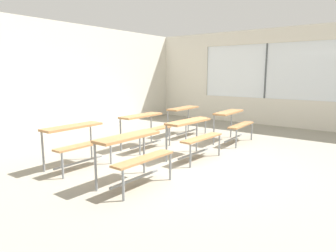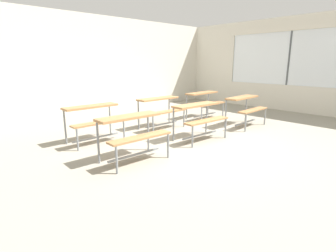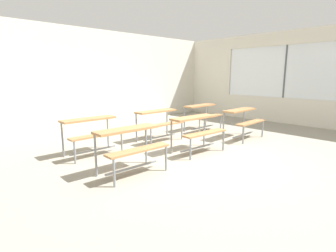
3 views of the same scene
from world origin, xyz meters
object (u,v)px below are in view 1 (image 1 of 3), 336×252
at_px(desk_bench_r0c0, 133,148).
at_px(desk_bench_r1c0, 77,136).
at_px(desk_bench_r1c2, 187,114).
at_px(desk_bench_r0c2, 233,119).
at_px(desk_bench_r0c1, 193,130).
at_px(desk_bench_r1c1, 145,123).

relative_size(desk_bench_r0c0, desk_bench_r1c0, 1.01).
xyz_separation_m(desk_bench_r0c0, desk_bench_r1c2, (3.48, 1.39, 0.00)).
bearing_deg(desk_bench_r1c2, desk_bench_r0c0, -159.94).
bearing_deg(desk_bench_r1c0, desk_bench_r0c2, -20.52).
bearing_deg(desk_bench_r1c0, desk_bench_r1c2, 0.55).
relative_size(desk_bench_r0c0, desk_bench_r0c1, 0.99).
bearing_deg(desk_bench_r0c0, desk_bench_r1c0, 90.30).
relative_size(desk_bench_r0c0, desk_bench_r1c2, 0.99).
distance_m(desk_bench_r0c2, desk_bench_r1c1, 2.13).
height_order(desk_bench_r0c0, desk_bench_r0c2, same).
bearing_deg(desk_bench_r0c1, desk_bench_r1c1, 90.32).
relative_size(desk_bench_r0c2, desk_bench_r1c2, 1.01).
relative_size(desk_bench_r0c0, desk_bench_r1c1, 1.01).
bearing_deg(desk_bench_r0c0, desk_bench_r0c2, 1.72).
height_order(desk_bench_r0c1, desk_bench_r1c0, same).
distance_m(desk_bench_r0c1, desk_bench_r1c1, 1.28).
height_order(desk_bench_r0c2, desk_bench_r1c2, same).
distance_m(desk_bench_r1c1, desk_bench_r1c2, 1.71).
bearing_deg(desk_bench_r1c1, desk_bench_r1c0, 179.03).
xyz_separation_m(desk_bench_r0c0, desk_bench_r0c2, (3.47, 0.06, 0.00)).
bearing_deg(desk_bench_r0c1, desk_bench_r1c0, 145.03).
bearing_deg(desk_bench_r1c2, desk_bench_r1c1, 179.98).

